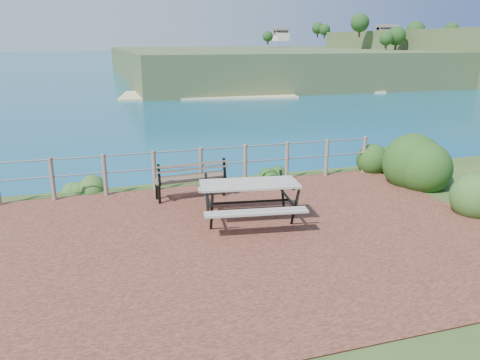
# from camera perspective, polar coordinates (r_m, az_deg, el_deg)

# --- Properties ---
(ground) EXTENTS (10.00, 7.00, 0.12)m
(ground) POSITION_cam_1_polar(r_m,az_deg,el_deg) (8.73, 0.14, -7.20)
(ground) COLOR brown
(ground) RESTS_ON ground
(ocean) EXTENTS (1200.00, 1200.00, 0.00)m
(ocean) POSITION_cam_1_polar(r_m,az_deg,el_deg) (207.67, -17.13, 14.91)
(ocean) COLOR #136C76
(ocean) RESTS_ON ground
(safety_railing) EXTENTS (9.40, 0.10, 1.00)m
(safety_railing) POSITION_cam_1_polar(r_m,az_deg,el_deg) (11.61, -4.79, 1.82)
(safety_railing) COLOR #6B5B4C
(safety_railing) RESTS_ON ground
(distant_bay) EXTENTS (290.00, 232.36, 24.00)m
(distant_bay) POSITION_cam_1_polar(r_m,az_deg,el_deg) (273.87, 23.41, 14.22)
(distant_bay) COLOR #3E5028
(distant_bay) RESTS_ON ground
(picnic_table) EXTENTS (2.02, 1.66, 0.82)m
(picnic_table) POSITION_cam_1_polar(r_m,az_deg,el_deg) (9.33, 1.14, -2.19)
(picnic_table) COLOR gray
(picnic_table) RESTS_ON ground
(park_bench) EXTENTS (1.67, 0.53, 0.93)m
(park_bench) POSITION_cam_1_polar(r_m,az_deg,el_deg) (10.80, -6.12, 0.86)
(park_bench) COLOR brown
(park_bench) RESTS_ON ground
(shrub_right_front) EXTENTS (1.58, 1.58, 2.24)m
(shrub_right_front) POSITION_cam_1_polar(r_m,az_deg,el_deg) (12.69, 20.32, -0.59)
(shrub_right_front) COLOR #1D4114
(shrub_right_front) RESTS_ON ground
(shrub_right_edge) EXTENTS (0.99, 0.99, 1.42)m
(shrub_right_edge) POSITION_cam_1_polar(r_m,az_deg,el_deg) (13.71, 16.74, 0.98)
(shrub_right_edge) COLOR #1D4114
(shrub_right_edge) RESTS_ON ground
(shrub_lip_west) EXTENTS (0.83, 0.83, 0.60)m
(shrub_lip_west) POSITION_cam_1_polar(r_m,az_deg,el_deg) (12.20, -18.54, -1.09)
(shrub_lip_west) COLOR #24531F
(shrub_lip_west) RESTS_ON ground
(shrub_lip_east) EXTENTS (0.66, 0.66, 0.36)m
(shrub_lip_east) POSITION_cam_1_polar(r_m,az_deg,el_deg) (12.94, 4.15, 0.75)
(shrub_lip_east) COLOR #1D4114
(shrub_lip_east) RESTS_ON ground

